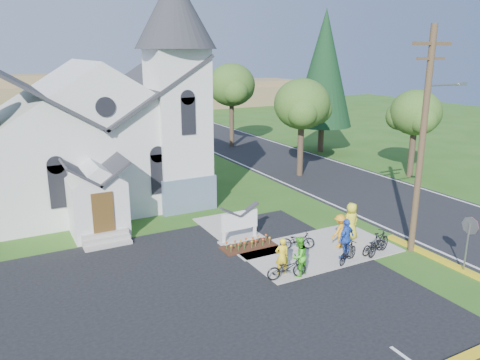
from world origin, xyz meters
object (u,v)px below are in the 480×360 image
cyclist_0 (282,256)px  cyclist_4 (351,221)px  cyclist_2 (346,239)px  bike_0 (287,268)px  bike_3 (379,243)px  bike_1 (348,252)px  bike_2 (297,240)px  stop_sign (469,233)px  church_sign (239,221)px  cyclist_1 (299,256)px  cyclist_3 (340,231)px  utility_pole (424,135)px  bike_4 (373,245)px

cyclist_0 → cyclist_4: (4.97, 1.55, 0.13)m
cyclist_2 → bike_0: bearing=-11.5°
bike_0 → bike_3: 4.95m
bike_1 → bike_2: bearing=3.9°
stop_sign → church_sign: bearing=131.9°
cyclist_1 → church_sign: bearing=-106.1°
cyclist_3 → cyclist_2: bearing=48.2°
bike_1 → cyclist_4: bearing=-66.7°
cyclist_0 → bike_2: 2.68m
utility_pole → cyclist_0: utility_pole is taller
bike_0 → cyclist_1: 0.70m
utility_pole → bike_0: size_ratio=5.89×
bike_2 → stop_sign: bearing=-114.4°
cyclist_1 → cyclist_2: 2.77m
church_sign → cyclist_2: cyclist_2 is taller
utility_pole → cyclist_1: bearing=177.2°
bike_3 → cyclist_2: bearing=58.5°
cyclist_0 → cyclist_4: bearing=-148.2°
bike_3 → bike_4: (-0.14, 0.17, -0.14)m
cyclist_1 → utility_pole: bearing=156.0°
church_sign → bike_1: 5.34m
cyclist_1 → bike_3: 4.38m
bike_2 → cyclist_3: bearing=-88.3°
bike_1 → bike_3: (1.78, 0.00, 0.08)m
stop_sign → bike_4: stop_sign is taller
cyclist_2 → bike_3: 1.70m
cyclist_3 → church_sign: bearing=-52.6°
bike_3 → cyclist_4: size_ratio=1.00×
cyclist_0 → cyclist_2: (3.28, -0.07, 0.14)m
stop_sign → bike_4: (-2.02, 3.17, -1.33)m
cyclist_4 → cyclist_0: bearing=12.5°
utility_pole → bike_1: size_ratio=6.47×
bike_0 → church_sign: bearing=7.0°
bike_2 → cyclist_4: cyclist_4 is taller
cyclist_1 → bike_1: cyclist_1 is taller
cyclist_1 → bike_2: (1.45, 2.18, -0.41)m
cyclist_4 → cyclist_3: bearing=19.9°
cyclist_2 → cyclist_0: bearing=-18.8°
church_sign → bike_2: 2.94m
utility_pole → cyclist_3: bearing=148.3°
cyclist_3 → bike_4: cyclist_3 is taller
bike_0 → cyclist_2: bearing=-74.5°
church_sign → cyclist_2: bearing=-52.2°
cyclist_3 → bike_3: cyclist_3 is taller
bike_2 → bike_0: bearing=159.9°
bike_3 → bike_4: size_ratio=1.18×
stop_sign → cyclist_4: bearing=109.9°
cyclist_2 → bike_2: size_ratio=1.15×
cyclist_1 → cyclist_4: size_ratio=0.91×
bike_0 → cyclist_4: size_ratio=0.92×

